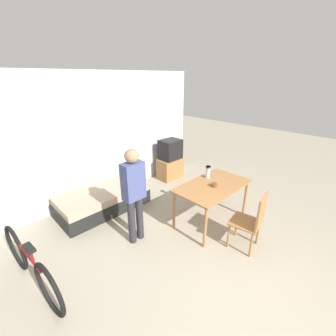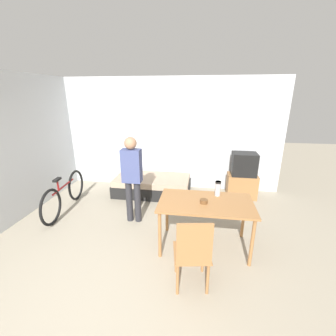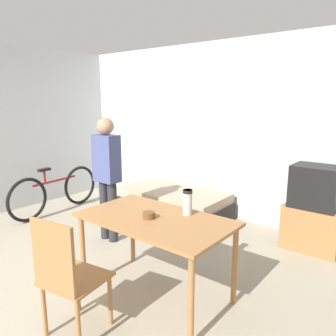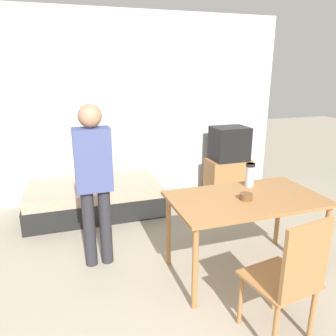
{
  "view_description": "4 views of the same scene",
  "coord_description": "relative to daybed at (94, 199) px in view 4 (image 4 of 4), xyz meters",
  "views": [
    {
      "loc": [
        -2.0,
        -0.57,
        2.59
      ],
      "look_at": [
        0.66,
        2.14,
        1.02
      ],
      "focal_mm": 24.0,
      "sensor_mm": 36.0,
      "label": 1
    },
    {
      "loc": [
        0.98,
        -1.64,
        2.32
      ],
      "look_at": [
        0.4,
        2.28,
        1.0
      ],
      "focal_mm": 24.0,
      "sensor_mm": 36.0,
      "label": 2
    },
    {
      "loc": [
        2.95,
        -0.7,
        1.84
      ],
      "look_at": [
        0.69,
        2.12,
        1.07
      ],
      "focal_mm": 35.0,
      "sensor_mm": 36.0,
      "label": 3
    },
    {
      "loc": [
        -0.46,
        -1.01,
        1.92
      ],
      "look_at": [
        0.57,
        2.15,
        0.9
      ],
      "focal_mm": 35.0,
      "sensor_mm": 36.0,
      "label": 4
    }
  ],
  "objects": [
    {
      "name": "daybed",
      "position": [
        0.0,
        0.0,
        0.0
      ],
      "size": [
        1.8,
        0.9,
        0.42
      ],
      "color": "black",
      "rests_on": "ground_plane"
    },
    {
      "name": "wooden_chair",
      "position": [
        1.07,
        -2.69,
        0.34
      ],
      "size": [
        0.5,
        0.5,
        0.99
      ],
      "color": "#9E6B3D",
      "rests_on": "ground_plane"
    },
    {
      "name": "dining_table",
      "position": [
        1.22,
        -1.82,
        0.49
      ],
      "size": [
        1.4,
        0.81,
        0.78
      ],
      "color": "#9E6B3D",
      "rests_on": "ground_plane"
    },
    {
      "name": "tv",
      "position": [
        2.09,
        0.12,
        0.3
      ],
      "size": [
        0.66,
        0.42,
        1.06
      ],
      "color": "#9E6B3D",
      "rests_on": "ground_plane"
    },
    {
      "name": "wall_back",
      "position": [
        0.13,
        0.56,
        1.14
      ],
      "size": [
        5.78,
        0.06,
        2.7
      ],
      "color": "silver",
      "rests_on": "ground_plane"
    },
    {
      "name": "person_standing",
      "position": [
        -0.09,
        -1.25,
        0.73
      ],
      "size": [
        0.34,
        0.22,
        1.61
      ],
      "color": "#28282D",
      "rests_on": "ground_plane"
    },
    {
      "name": "thermos_flask",
      "position": [
        1.41,
        -1.57,
        0.7
      ],
      "size": [
        0.09,
        0.09,
        0.24
      ],
      "color": "#B7B7BC",
      "rests_on": "dining_table"
    },
    {
      "name": "mate_bowl",
      "position": [
        1.19,
        -1.87,
        0.6
      ],
      "size": [
        0.11,
        0.11,
        0.06
      ],
      "color": "brown",
      "rests_on": "dining_table"
    }
  ]
}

